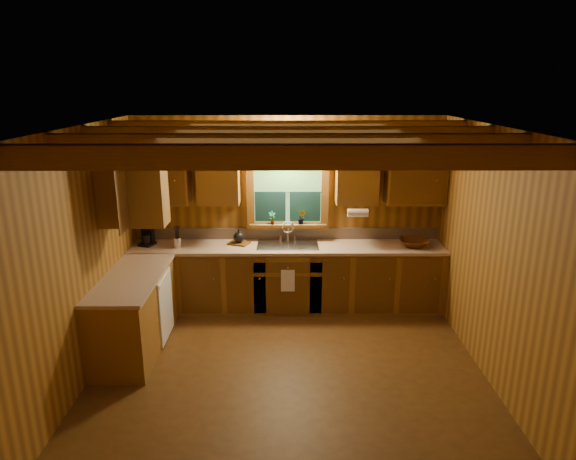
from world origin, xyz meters
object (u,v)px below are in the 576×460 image
(cutting_board, at_px, (239,243))
(wicker_basket, at_px, (414,243))
(coffee_maker, at_px, (147,234))
(sink, at_px, (288,248))

(cutting_board, xyz_separation_m, wicker_basket, (2.36, -0.10, 0.04))
(coffee_maker, bearing_deg, cutting_board, 19.75)
(coffee_maker, xyz_separation_m, cutting_board, (1.24, 0.01, -0.13))
(coffee_maker, height_order, cutting_board, coffee_maker)
(sink, distance_m, cutting_board, 0.67)
(sink, height_order, coffee_maker, sink)
(coffee_maker, bearing_deg, wicker_basket, 17.92)
(cutting_board, relative_size, wicker_basket, 0.69)
(sink, relative_size, wicker_basket, 2.08)
(sink, bearing_deg, coffee_maker, 178.75)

